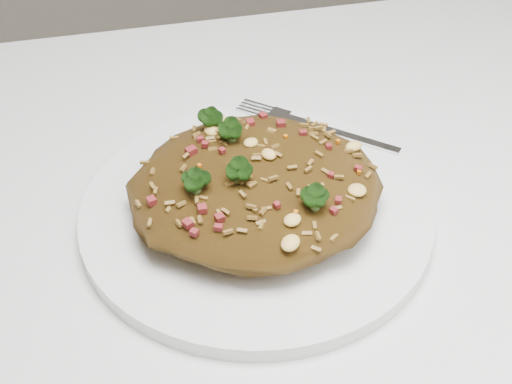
{
  "coord_description": "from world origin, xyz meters",
  "views": [
    {
      "loc": [
        -0.13,
        -0.37,
        1.15
      ],
      "look_at": [
        -0.03,
        0.05,
        0.78
      ],
      "focal_mm": 50.0,
      "sensor_mm": 36.0,
      "label": 1
    }
  ],
  "objects_px": {
    "dining_table": "(299,327)",
    "plate": "(256,212)",
    "fried_rice": "(256,179)",
    "fork": "(325,129)"
  },
  "relations": [
    {
      "from": "dining_table",
      "to": "plate",
      "type": "relative_size",
      "value": 4.17
    },
    {
      "from": "plate",
      "to": "fork",
      "type": "relative_size",
      "value": 2.17
    },
    {
      "from": "dining_table",
      "to": "plate",
      "type": "bearing_deg",
      "value": 118.32
    },
    {
      "from": "plate",
      "to": "fried_rice",
      "type": "xyz_separation_m",
      "value": [
        -0.0,
        0.0,
        0.04
      ]
    },
    {
      "from": "fork",
      "to": "fried_rice",
      "type": "bearing_deg",
      "value": -94.03
    },
    {
      "from": "dining_table",
      "to": "plate",
      "type": "height_order",
      "value": "plate"
    },
    {
      "from": "dining_table",
      "to": "fried_rice",
      "type": "distance_m",
      "value": 0.14
    },
    {
      "from": "dining_table",
      "to": "fork",
      "type": "height_order",
      "value": "fork"
    },
    {
      "from": "fried_rice",
      "to": "fork",
      "type": "xyz_separation_m",
      "value": [
        0.09,
        0.09,
        -0.03
      ]
    },
    {
      "from": "fried_rice",
      "to": "fork",
      "type": "relative_size",
      "value": 1.53
    }
  ]
}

